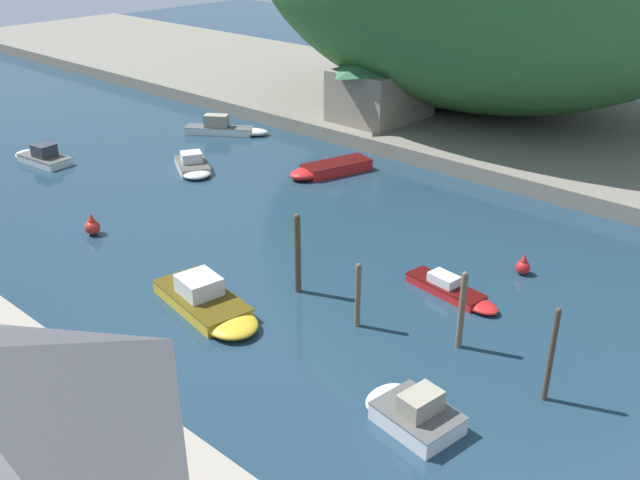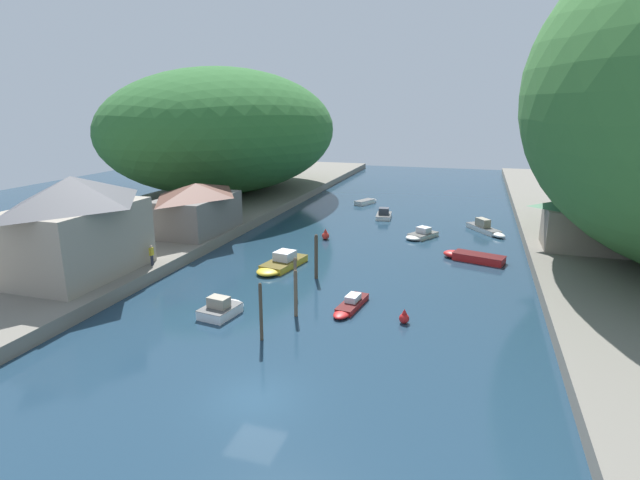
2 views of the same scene
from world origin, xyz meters
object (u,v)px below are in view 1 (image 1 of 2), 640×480
boat_far_right_bank (327,169)px  boat_near_quay (193,166)px  boat_mid_channel (208,303)px  boat_small_dinghy (41,156)px  right_bank_cottage (381,84)px  boat_yellow_tender (410,411)px  channel_buoy_far (92,226)px  channel_buoy_near (523,266)px  boat_red_skiff (226,129)px  boat_far_upstream (453,291)px  person_by_boathouse (72,444)px

boat_far_right_bank → boat_near_quay: size_ratio=1.31×
boat_far_right_bank → boat_mid_channel: boat_mid_channel is taller
boat_far_right_bank → boat_small_dinghy: (-10.72, 15.34, 0.05)m
right_bank_cottage → boat_far_right_bank: bearing=-161.2°
boat_mid_channel → boat_near_quay: 17.26m
boat_near_quay → boat_yellow_tender: bearing=96.0°
right_bank_cottage → channel_buoy_far: (-23.98, -0.22, -3.05)m
boat_far_right_bank → boat_small_dinghy: boat_small_dinghy is taller
right_bank_cottage → boat_small_dinghy: (-20.10, 12.14, -3.12)m
channel_buoy_near → channel_buoy_far: channel_buoy_far is taller
boat_red_skiff → boat_mid_channel: size_ratio=0.93×
boat_small_dinghy → channel_buoy_near: 31.38m
boat_yellow_tender → channel_buoy_near: (11.77, 2.15, -0.05)m
boat_far_upstream → person_by_boathouse: person_by_boathouse is taller
boat_far_right_bank → boat_red_skiff: boat_red_skiff is taller
boat_small_dinghy → boat_near_quay: boat_small_dinghy is taller
boat_near_quay → channel_buoy_near: bearing=123.0°
right_bank_cottage → boat_mid_channel: bearing=-157.3°
boat_mid_channel → boat_yellow_tender: bearing=99.5°
right_bank_cottage → boat_mid_channel: (-24.91, -10.43, -3.10)m
boat_yellow_tender → boat_far_right_bank: bearing=56.5°
boat_red_skiff → boat_small_dinghy: 12.84m
person_by_boathouse → boat_red_skiff: bearing=-52.8°
boat_red_skiff → boat_yellow_tender: bearing=24.8°
channel_buoy_near → person_by_boathouse: 20.97m
boat_small_dinghy → person_by_boathouse: 31.09m
channel_buoy_near → boat_far_right_bank: bearing=75.9°
right_bank_cottage → boat_far_upstream: (-17.09, -17.25, -3.24)m
boat_far_right_bank → boat_small_dinghy: 18.72m
person_by_boathouse → channel_buoy_near: bearing=-102.7°
boat_far_right_bank → channel_buoy_near: (-3.84, -15.28, 0.05)m
boat_far_upstream → boat_red_skiff: bearing=-102.4°
boat_far_upstream → boat_near_quay: size_ratio=1.07×
boat_far_right_bank → boat_near_quay: (-5.22, 6.60, 0.00)m
boat_red_skiff → boat_small_dinghy: boat_red_skiff is taller
boat_yellow_tender → person_by_boathouse: 10.36m
boat_mid_channel → channel_buoy_far: boat_mid_channel is taller
boat_yellow_tender → boat_mid_channel: 10.19m
boat_red_skiff → boat_near_quay: (-6.58, -4.41, -0.09)m
boat_red_skiff → channel_buoy_far: 17.87m
boat_red_skiff → boat_near_quay: size_ratio=1.31×
boat_yellow_tender → boat_small_dinghy: (4.89, 32.77, -0.05)m
channel_buoy_far → boat_mid_channel: bearing=-95.2°
right_bank_cottage → boat_mid_channel: right_bank_cottage is taller
channel_buoy_near → boat_red_skiff: bearing=78.8°
boat_mid_channel → channel_buoy_near: 14.19m
boat_mid_channel → boat_far_upstream: 10.38m
boat_far_right_bank → channel_buoy_near: 15.75m
boat_far_right_bank → person_by_boathouse: bearing=133.3°
boat_far_upstream → channel_buoy_far: size_ratio=4.07×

